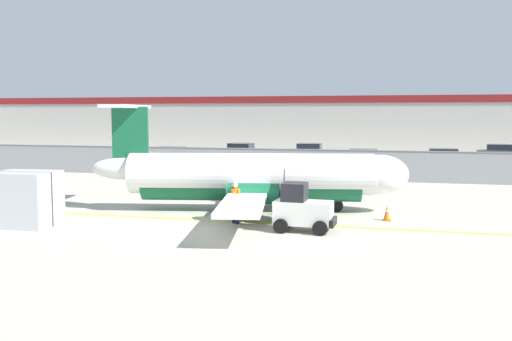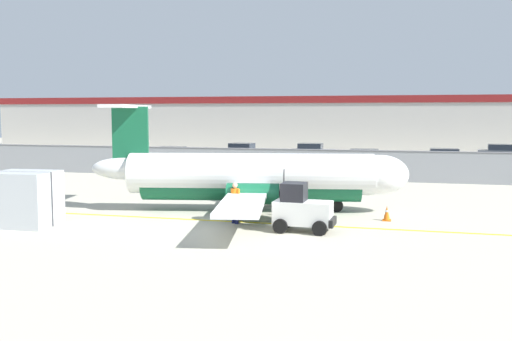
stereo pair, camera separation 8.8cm
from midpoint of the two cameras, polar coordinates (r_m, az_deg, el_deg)
The scene contains 16 objects.
ground_plane at distance 23.85m, azimuth -0.55°, elevation -5.21°, with size 140.00×140.00×0.01m.
perimeter_fence at distance 39.24m, azimuth 5.46°, elevation 0.72°, with size 98.00×0.10×2.10m.
parking_lot_strip at distance 50.68m, azimuth 7.46°, elevation 0.63°, with size 98.00×17.00×0.12m.
background_building at distance 68.89m, azimuth 9.35°, elevation 4.61°, with size 91.00×8.10×6.50m.
commuter_airplane at distance 26.38m, azimuth -0.06°, elevation -0.64°, with size 14.75×16.02×4.92m.
baggage_tug at distance 22.02m, azimuth 4.51°, elevation -3.90°, with size 2.36×1.43×1.88m.
ground_crew_worker at distance 23.49m, azimuth -2.19°, elevation -3.04°, with size 0.51×0.47×1.70m.
cargo_container at distance 24.86m, azimuth -22.21°, elevation -2.63°, with size 2.52×2.14×2.20m.
traffic_cone_near_left at distance 24.83m, azimuth 12.86°, elevation -4.20°, with size 0.36×0.36×0.64m.
traffic_cone_near_right at distance 25.41m, azimuth 2.37°, elevation -3.83°, with size 0.36×0.36×0.64m.
parked_car_0 at distance 49.22m, azimuth -8.75°, elevation 1.44°, with size 4.31×2.24×1.58m.
parked_car_1 at distance 54.31m, azimuth -1.46°, elevation 1.90°, with size 4.37×2.38×1.58m.
parked_car_2 at distance 54.25m, azimuth 5.44°, elevation 1.87°, with size 4.25×2.10×1.58m.
parked_car_3 at distance 46.15m, azimuth 10.77°, elevation 1.12°, with size 4.28×2.16×1.58m.
parked_car_4 at distance 48.54m, azimuth 18.28°, elevation 1.15°, with size 4.21×2.01×1.58m.
parked_car_5 at distance 57.22m, azimuth 23.23°, elevation 1.63°, with size 4.34×2.32×1.58m.
Camera 1 is at (5.97, -20.64, 4.54)m, focal length 40.00 mm.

